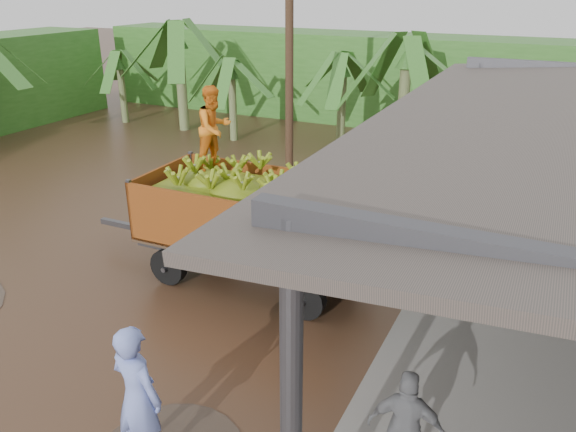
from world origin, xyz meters
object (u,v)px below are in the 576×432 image
object	(u,v)px
man_blue	(138,396)
utility_pole	(289,30)
banana_trailer	(254,215)
man_grey	(406,428)

from	to	relation	value
man_blue	utility_pole	xyz separation A→B (m)	(-3.31, 11.02, 3.34)
man_blue	utility_pole	size ratio (longest dim) A/B	0.23
banana_trailer	utility_pole	xyz separation A→B (m)	(-2.27, 6.24, 2.96)
man_grey	utility_pole	xyz separation A→B (m)	(-6.34, 9.89, 3.55)
banana_trailer	man_blue	xyz separation A→B (m)	(1.04, -4.78, -0.38)
banana_trailer	utility_pole	size ratio (longest dim) A/B	0.73
man_blue	man_grey	xyz separation A→B (m)	(3.03, 1.13, -0.20)
banana_trailer	utility_pole	distance (m)	7.27
man_grey	utility_pole	bearing A→B (deg)	-64.42
banana_trailer	man_blue	bearing A→B (deg)	-78.72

